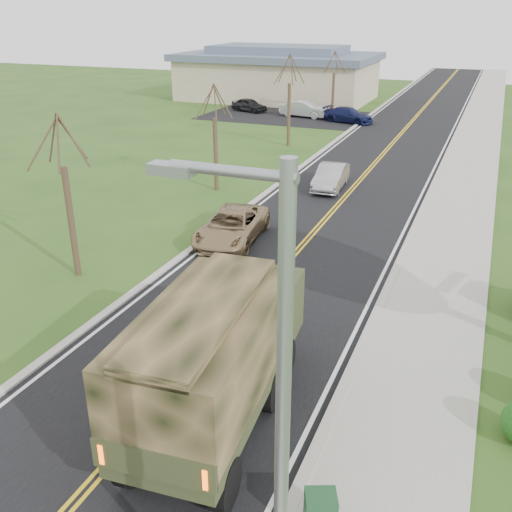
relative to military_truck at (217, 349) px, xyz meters
The scene contains 17 objects.
road 35.60m from the military_truck, 92.61° to the left, with size 8.00×120.00×0.01m, color black.
curb_right 35.65m from the military_truck, 85.92° to the left, with size 0.30×120.00×0.12m, color #9E998E.
sidewalk_right 35.82m from the military_truck, 83.12° to the left, with size 3.20×120.00×0.10m, color #9E998E.
curb_left 36.02m from the military_truck, 99.23° to the left, with size 0.30×120.00×0.10m, color #9E998E.
street_light 6.44m from the military_truck, 56.70° to the right, with size 1.65×0.22×8.00m.
bare_tree_a 10.25m from the military_truck, 147.44° to the left, with size 1.93×2.26×6.08m.
bare_tree_b 19.52m from the military_truck, 116.22° to the left, with size 1.83×2.14×5.73m.
bare_tree_c 30.75m from the military_truck, 106.29° to the left, with size 2.04×2.39×6.42m.
bare_tree_d 42.39m from the military_truck, 101.73° to the left, with size 1.88×2.20×5.91m.
commercial_building 54.41m from the military_truck, 108.88° to the left, with size 25.50×21.50×5.65m.
military_truck is the anchor object (origin of this frame).
suv_champagne 11.85m from the military_truck, 113.11° to the left, with size 2.29×4.97×1.38m, color #967A54.
sedan_silver 20.39m from the military_truck, 97.90° to the left, with size 1.42×4.06×1.34m, color #9F9FA3.
utility_box_near 4.18m from the military_truck, 34.17° to the right, with size 0.60×0.50×0.80m, color #174122.
lot_car_dark 45.75m from the military_truck, 112.11° to the left, with size 1.51×3.75×1.28m, color black.
lot_car_silver 43.00m from the military_truck, 105.15° to the left, with size 1.60×4.58×1.51m, color silver.
lot_car_navy 40.90m from the military_truck, 99.55° to the left, with size 1.83×4.51×1.31m, color #10143B.
Camera 1 is at (6.75, -5.57, 9.30)m, focal length 40.00 mm.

